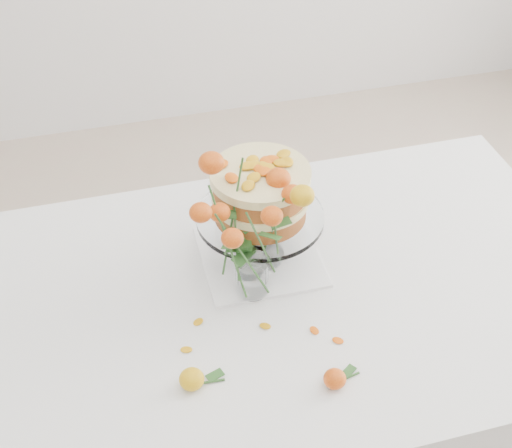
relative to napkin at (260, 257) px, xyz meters
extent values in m
cube|color=tan|center=(0.07, -0.11, -0.03)|extent=(1.40, 0.90, 0.04)
cylinder|color=tan|center=(-0.55, 0.26, -0.41)|extent=(0.06, 0.06, 0.71)
cylinder|color=tan|center=(0.69, 0.26, -0.41)|extent=(0.06, 0.06, 0.71)
cube|color=white|center=(0.07, -0.11, -0.01)|extent=(1.42, 0.92, 0.01)
cube|color=white|center=(0.07, 0.35, -0.11)|extent=(1.42, 0.01, 0.20)
cube|color=white|center=(0.00, 0.00, 0.00)|extent=(0.28, 0.28, 0.01)
cylinder|color=white|center=(0.00, 0.00, 0.07)|extent=(0.03, 0.03, 0.10)
cylinder|color=white|center=(0.00, 0.00, 0.13)|extent=(0.30, 0.30, 0.01)
cylinder|color=#984D22|center=(0.00, 0.00, 0.16)|extent=(0.27, 0.27, 0.04)
cylinder|color=#FFF6A4|center=(0.00, 0.00, 0.19)|extent=(0.28, 0.28, 0.02)
cylinder|color=#984D22|center=(0.00, 0.00, 0.22)|extent=(0.27, 0.27, 0.04)
cylinder|color=#FFF6A4|center=(0.00, 0.00, 0.25)|extent=(0.29, 0.29, 0.02)
cylinder|color=white|center=(-0.05, -0.11, 0.00)|extent=(0.06, 0.06, 0.01)
cylinder|color=white|center=(-0.05, -0.11, 0.05)|extent=(0.08, 0.08, 0.09)
ellipsoid|color=gold|center=(-0.23, -0.33, 0.02)|extent=(0.05, 0.05, 0.04)
cylinder|color=#2E5823|center=(-0.20, -0.33, 0.00)|extent=(0.06, 0.01, 0.01)
ellipsoid|color=#BD3609|center=(0.05, -0.40, 0.02)|extent=(0.05, 0.05, 0.04)
cylinder|color=#2E5823|center=(0.08, -0.39, 0.00)|extent=(0.06, 0.02, 0.00)
ellipsoid|color=orange|center=(-0.05, -0.21, 0.00)|extent=(0.03, 0.02, 0.00)
ellipsoid|color=orange|center=(0.05, -0.25, 0.00)|extent=(0.03, 0.02, 0.00)
ellipsoid|color=orange|center=(0.09, -0.29, 0.00)|extent=(0.03, 0.02, 0.00)
ellipsoid|color=orange|center=(-0.19, -0.16, 0.00)|extent=(0.03, 0.02, 0.00)
ellipsoid|color=orange|center=(-0.23, -0.23, 0.00)|extent=(0.03, 0.02, 0.00)
camera|label=1|loc=(-0.33, -1.21, 1.19)|focal=50.00mm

